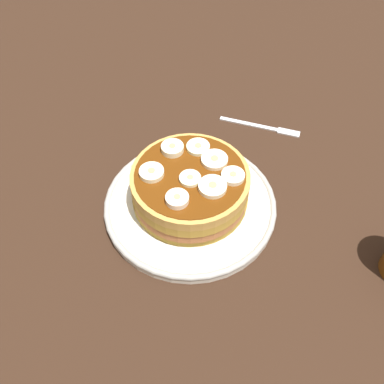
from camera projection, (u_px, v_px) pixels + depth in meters
The scene contains 12 objects.
ground_plane at pixel (192, 214), 58.05cm from camera, with size 140.00×140.00×3.00cm, color black.
plate at pixel (192, 204), 56.26cm from camera, with size 23.10×23.10×1.50cm.
pancake_stack at pixel (193, 187), 53.97cm from camera, with size 15.68×15.78×5.66cm.
banana_slice_0 at pixel (189, 179), 50.84cm from camera, with size 2.68×2.68×0.69cm.
banana_slice_1 at pixel (235, 176), 50.99cm from camera, with size 2.90×2.90×0.85cm.
banana_slice_2 at pixel (179, 199), 48.60cm from camera, with size 2.77×2.77×1.04cm.
banana_slice_3 at pixel (216, 160), 52.76cm from camera, with size 3.41×3.41×0.78cm.
banana_slice_4 at pixel (174, 149), 53.84cm from camera, with size 2.92×2.92×1.08cm.
banana_slice_5 at pixel (215, 187), 49.89cm from camera, with size 3.46×3.46×0.87cm.
banana_slice_6 at pixel (154, 174), 51.17cm from camera, with size 3.10×3.10×0.91cm.
banana_slice_7 at pixel (200, 147), 54.25cm from camera, with size 3.05×3.05×0.71cm.
fork at pixel (266, 127), 66.83cm from camera, with size 5.01×12.65×0.50cm.
Camera 1 is at (-34.30, 0.24, 45.43)cm, focal length 39.07 mm.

